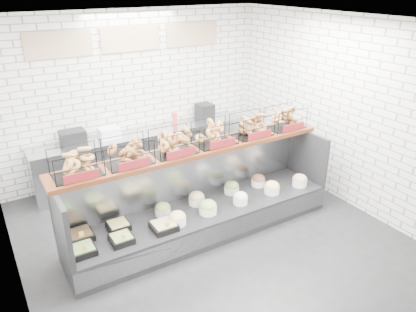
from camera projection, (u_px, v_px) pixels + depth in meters
ground at (214, 241)px, 5.81m from camera, size 5.50×5.50×0.00m
room_shell at (191, 92)px, 5.45m from camera, size 5.02×5.51×3.01m
display_case at (202, 211)px, 5.94m from camera, size 4.00×0.90×1.20m
bagel_shelf at (195, 139)px, 5.65m from camera, size 4.10×0.50×0.40m
prep_counter at (145, 153)px, 7.52m from camera, size 4.00×0.60×1.20m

